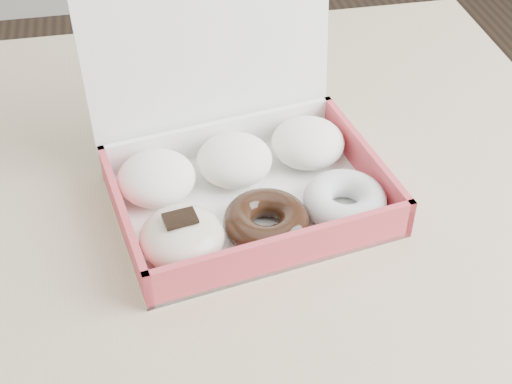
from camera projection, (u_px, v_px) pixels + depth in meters
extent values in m
cube|color=tan|center=(141.00, 189.00, 0.93)|extent=(1.20, 0.80, 0.04)
cylinder|color=tan|center=(408.00, 185.00, 1.51)|extent=(0.05, 0.05, 0.71)
cube|color=white|center=(250.00, 205.00, 0.87)|extent=(0.35, 0.28, 0.01)
cube|color=#D4414A|center=(285.00, 253.00, 0.77)|extent=(0.31, 0.06, 0.05)
cube|color=white|center=(220.00, 138.00, 0.93)|extent=(0.31, 0.06, 0.05)
cube|color=#D4414A|center=(124.00, 222.00, 0.81)|extent=(0.05, 0.23, 0.05)
cube|color=#D4414A|center=(364.00, 162.00, 0.89)|extent=(0.05, 0.23, 0.05)
cube|color=white|center=(212.00, 71.00, 0.89)|extent=(0.32, 0.08, 0.23)
ellipsoid|color=white|center=(157.00, 178.00, 0.86)|extent=(0.11, 0.11, 0.05)
ellipsoid|color=white|center=(234.00, 160.00, 0.89)|extent=(0.11, 0.11, 0.05)
ellipsoid|color=white|center=(308.00, 143.00, 0.91)|extent=(0.11, 0.11, 0.05)
ellipsoid|color=beige|center=(182.00, 237.00, 0.78)|extent=(0.11, 0.11, 0.05)
cube|color=black|center=(180.00, 218.00, 0.76)|extent=(0.04, 0.03, 0.00)
torus|color=black|center=(266.00, 221.00, 0.82)|extent=(0.12, 0.12, 0.03)
torus|color=white|center=(345.00, 201.00, 0.84)|extent=(0.12, 0.12, 0.03)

